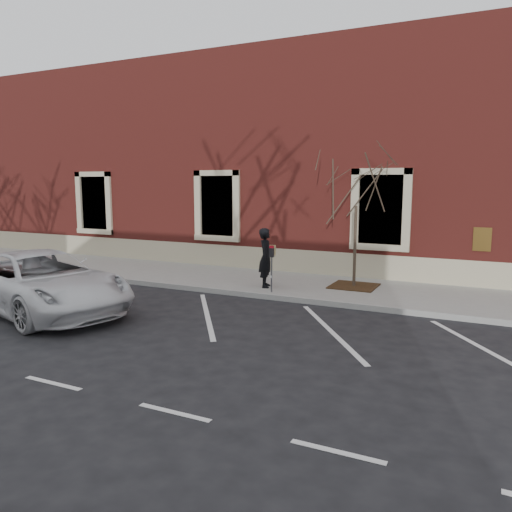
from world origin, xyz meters
The scene contains 10 objects.
ground centered at (0.00, 0.00, 0.00)m, with size 120.00×120.00×0.00m, color #28282B.
sidewalk_near centered at (0.00, 1.75, 0.07)m, with size 40.00×3.50×0.15m, color #A5A49B.
curb_near centered at (0.00, -0.05, 0.07)m, with size 40.00×0.12×0.15m, color #9E9E99.
parking_stripes centered at (0.00, -2.20, 0.00)m, with size 28.00×4.40×0.01m, color silver, non-canonical shape.
building_civic centered at (0.00, 7.74, 4.00)m, with size 40.00×8.62×8.00m.
man centered at (0.23, 0.80, 1.04)m, with size 0.65×0.42×1.77m, color black.
parking_meter centered at (0.68, 0.22, 1.08)m, with size 0.12×0.09×1.34m.
tree_grate centered at (2.60, 2.01, 0.17)m, with size 1.34×1.34×0.03m, color #402614.
sapling centered at (2.60, 2.01, 3.23)m, with size 2.64×2.64×4.40m.
white_truck centered at (-3.90, -3.80, 0.77)m, with size 2.55×5.52×1.53m, color silver.
Camera 1 is at (6.38, -12.53, 3.26)m, focal length 35.00 mm.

